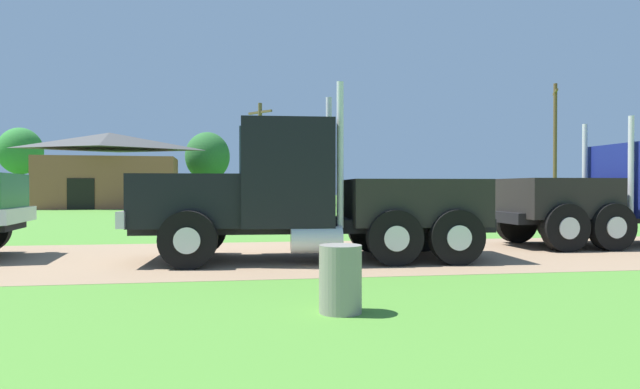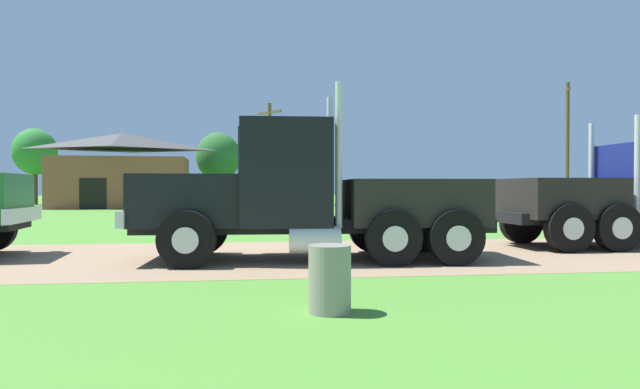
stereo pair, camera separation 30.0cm
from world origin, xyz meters
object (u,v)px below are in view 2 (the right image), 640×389
object	(u,v)px
steel_barrel	(330,279)
shed_building	(121,172)
truck_near_left	(631,196)
utility_pole_far	(567,142)
utility_pole_near	(269,153)
truck_foreground_white	(308,197)

from	to	relation	value
steel_barrel	shed_building	xyz separation A→B (m)	(-10.85, 35.62, 2.32)
truck_near_left	utility_pole_far	xyz separation A→B (m)	(12.12, 22.42, 3.43)
truck_near_left	shed_building	world-z (taller)	shed_building
steel_barrel	utility_pole_far	xyz separation A→B (m)	(21.06, 28.91, 4.32)
utility_pole_near	utility_pole_far	world-z (taller)	utility_pole_far
truck_foreground_white	truck_near_left	xyz separation A→B (m)	(8.71, 1.55, -0.01)
truck_foreground_white	utility_pole_far	bearing A→B (deg)	49.01
steel_barrel	utility_pole_near	world-z (taller)	utility_pole_near
truck_foreground_white	shed_building	distance (m)	32.66
truck_foreground_white	utility_pole_far	distance (m)	31.94
steel_barrel	utility_pole_far	world-z (taller)	utility_pole_far
truck_foreground_white	truck_near_left	distance (m)	8.85
truck_foreground_white	steel_barrel	xyz separation A→B (m)	(-0.22, -4.93, -0.91)
truck_near_left	utility_pole_far	distance (m)	25.72
utility_pole_near	truck_near_left	bearing A→B (deg)	-68.67
truck_foreground_white	utility_pole_near	world-z (taller)	utility_pole_near
utility_pole_far	steel_barrel	bearing A→B (deg)	-126.07
truck_near_left	utility_pole_near	xyz separation A→B (m)	(-8.81, 22.56, 2.48)
truck_foreground_white	truck_near_left	size ratio (longest dim) A/B	1.14
truck_near_left	shed_building	xyz separation A→B (m)	(-19.79, 29.14, 1.42)
steel_barrel	utility_pole_far	size ratio (longest dim) A/B	0.09
steel_barrel	utility_pole_far	distance (m)	36.02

